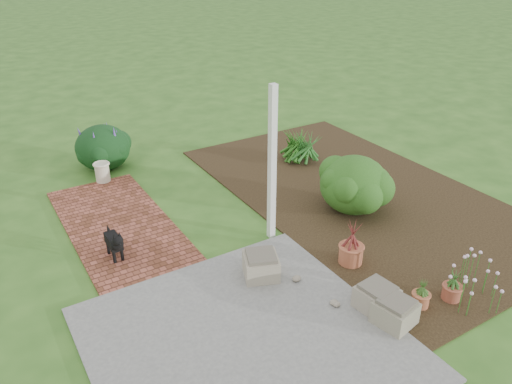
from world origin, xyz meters
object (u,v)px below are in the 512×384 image
stone_trough_near (395,313)px  black_dog (114,242)px  evergreen_shrub (354,183)px  cream_ceramic_urn (102,172)px

stone_trough_near → black_dog: size_ratio=0.77×
stone_trough_near → black_dog: 4.04m
stone_trough_near → evergreen_shrub: 2.93m
black_dog → evergreen_shrub: evergreen_shrub is taller
stone_trough_near → cream_ceramic_urn: bearing=108.0°
stone_trough_near → black_dog: black_dog is taller
cream_ceramic_urn → stone_trough_near: bearing=-72.0°
cream_ceramic_urn → evergreen_shrub: evergreen_shrub is taller
black_dog → cream_ceramic_urn: 2.80m
stone_trough_near → black_dog: bearing=128.5°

